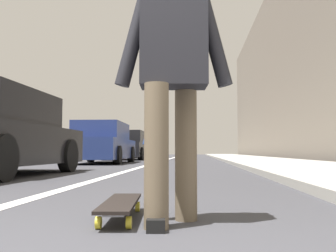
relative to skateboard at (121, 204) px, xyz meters
name	(u,v)px	position (x,y,z in m)	size (l,w,h in m)	color
ground_plane	(183,166)	(8.59, -0.09, -0.09)	(80.00, 80.00, 0.00)	#38383D
lane_stripe_white	(169,159)	(18.59, 1.02, -0.09)	(52.00, 0.16, 0.01)	silver
sidewalk_curb	(250,159)	(16.59, -3.21, -0.04)	(52.00, 3.20, 0.11)	#9E9B93
building_facade	(284,68)	(20.59, -5.89, 5.42)	(40.00, 1.20, 11.03)	slate
skateboard	(121,204)	(0.00, 0.00, 0.00)	(0.85, 0.26, 0.11)	yellow
skater_person	(173,68)	(-0.15, -0.35, 0.84)	(0.48, 0.72, 1.64)	brown
parked_car_mid	(103,144)	(10.90, 2.90, 0.61)	(4.58, 1.91, 1.47)	navy
parked_car_far	(127,146)	(16.54, 3.04, 0.61)	(4.06, 2.03, 1.47)	black
parked_car_end	(145,147)	(22.20, 2.89, 0.60)	(4.13, 2.00, 1.47)	maroon
traffic_light	(159,99)	(16.64, 1.42, 3.04)	(0.33, 0.28, 4.57)	#2D2D2D
pedestrian_distant	(150,142)	(14.39, 1.61, 0.75)	(0.42, 0.65, 1.48)	brown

